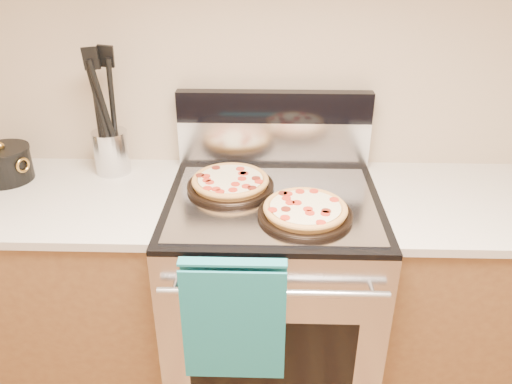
{
  "coord_description": "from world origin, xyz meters",
  "views": [
    {
      "loc": [
        -0.02,
        0.09,
        1.76
      ],
      "look_at": [
        -0.06,
        1.55,
        1.0
      ],
      "focal_mm": 35.0,
      "sensor_mm": 36.0,
      "label": 1
    }
  ],
  "objects_px": {
    "utensil_crock": "(112,152)",
    "pepperoni_pizza_back": "(230,183)",
    "pepperoni_pizza_front": "(305,211)",
    "saucepan": "(5,165)",
    "range_body": "(272,302)"
  },
  "relations": [
    {
      "from": "utensil_crock",
      "to": "pepperoni_pizza_back",
      "type": "bearing_deg",
      "value": -18.51
    },
    {
      "from": "pepperoni_pizza_front",
      "to": "saucepan",
      "type": "distance_m",
      "value": 1.17
    },
    {
      "from": "range_body",
      "to": "pepperoni_pizza_back",
      "type": "distance_m",
      "value": 0.53
    },
    {
      "from": "range_body",
      "to": "pepperoni_pizza_back",
      "type": "height_order",
      "value": "pepperoni_pizza_back"
    },
    {
      "from": "pepperoni_pizza_back",
      "to": "pepperoni_pizza_front",
      "type": "relative_size",
      "value": 1.02
    },
    {
      "from": "utensil_crock",
      "to": "saucepan",
      "type": "relative_size",
      "value": 0.87
    },
    {
      "from": "pepperoni_pizza_back",
      "to": "saucepan",
      "type": "height_order",
      "value": "saucepan"
    },
    {
      "from": "pepperoni_pizza_front",
      "to": "saucepan",
      "type": "xyz_separation_m",
      "value": [
        -1.13,
        0.28,
        0.02
      ]
    },
    {
      "from": "range_body",
      "to": "saucepan",
      "type": "bearing_deg",
      "value": 171.94
    },
    {
      "from": "pepperoni_pizza_front",
      "to": "saucepan",
      "type": "bearing_deg",
      "value": 166.32
    },
    {
      "from": "pepperoni_pizza_front",
      "to": "utensil_crock",
      "type": "height_order",
      "value": "utensil_crock"
    },
    {
      "from": "utensil_crock",
      "to": "saucepan",
      "type": "distance_m",
      "value": 0.4
    },
    {
      "from": "pepperoni_pizza_front",
      "to": "pepperoni_pizza_back",
      "type": "bearing_deg",
      "value": 142.68
    },
    {
      "from": "pepperoni_pizza_back",
      "to": "saucepan",
      "type": "xyz_separation_m",
      "value": [
        -0.87,
        0.08,
        0.02
      ]
    },
    {
      "from": "pepperoni_pizza_back",
      "to": "utensil_crock",
      "type": "height_order",
      "value": "utensil_crock"
    }
  ]
}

